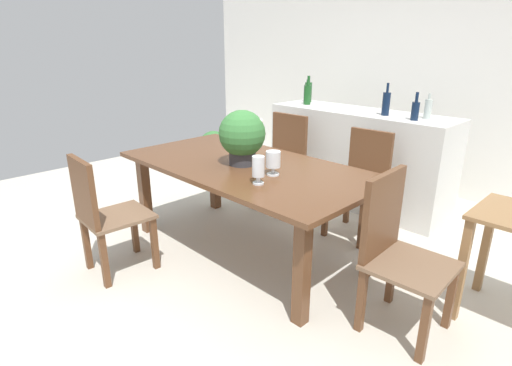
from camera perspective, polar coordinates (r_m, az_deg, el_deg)
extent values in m
plane|color=beige|center=(3.45, -1.59, -9.55)|extent=(7.04, 7.04, 0.00)
cube|color=white|center=(5.17, 20.51, 14.12)|extent=(6.40, 0.10, 2.60)
cube|color=brown|center=(3.17, -1.39, 2.39)|extent=(2.09, 1.07, 0.04)
cube|color=brown|center=(3.78, -15.48, -1.59)|extent=(0.08, 0.08, 0.72)
cube|color=brown|center=(2.49, 6.51, -12.43)|extent=(0.08, 0.08, 0.72)
cube|color=brown|center=(4.20, -5.87, 1.15)|extent=(0.08, 0.08, 0.72)
cube|color=brown|center=(3.09, 16.13, -6.43)|extent=(0.08, 0.08, 0.72)
cube|color=brown|center=(3.20, -14.20, -8.29)|extent=(0.05, 0.05, 0.42)
cube|color=brown|center=(3.48, -16.87, -6.20)|extent=(0.05, 0.05, 0.42)
cube|color=brown|center=(3.07, -20.73, -10.26)|extent=(0.05, 0.05, 0.42)
cube|color=brown|center=(3.37, -22.91, -7.89)|extent=(0.05, 0.05, 0.42)
cube|color=brown|center=(3.18, -19.10, -4.51)|extent=(0.44, 0.49, 0.03)
cube|color=brown|center=(3.03, -23.28, -1.18)|extent=(0.39, 0.06, 0.47)
cube|color=brown|center=(4.26, -0.48, -0.59)|extent=(0.05, 0.05, 0.42)
cube|color=brown|center=(4.01, 3.63, -1.92)|extent=(0.05, 0.05, 0.42)
cube|color=brown|center=(4.50, 2.47, 0.47)|extent=(0.05, 0.05, 0.42)
cube|color=brown|center=(4.26, 6.51, -0.72)|extent=(0.05, 0.05, 0.42)
cube|color=brown|center=(4.18, 3.07, 2.23)|extent=(0.49, 0.42, 0.03)
cube|color=brown|center=(4.25, 4.76, 6.27)|extent=(0.44, 0.06, 0.52)
cube|color=brown|center=(3.66, 9.81, -4.33)|extent=(0.05, 0.05, 0.42)
cube|color=brown|center=(3.50, 14.78, -5.85)|extent=(0.05, 0.05, 0.42)
cube|color=brown|center=(3.97, 12.81, -2.65)|extent=(0.05, 0.05, 0.42)
cube|color=brown|center=(3.82, 17.48, -3.95)|extent=(0.05, 0.05, 0.42)
cube|color=brown|center=(3.65, 14.01, -0.92)|extent=(0.46, 0.48, 0.03)
cube|color=brown|center=(3.75, 15.86, 3.59)|extent=(0.40, 0.06, 0.49)
cube|color=brown|center=(2.46, 22.76, -18.61)|extent=(0.05, 0.05, 0.42)
cube|color=brown|center=(2.78, 25.88, -14.36)|extent=(0.05, 0.05, 0.42)
cube|color=brown|center=(2.57, 14.71, -15.77)|extent=(0.05, 0.05, 0.42)
cube|color=brown|center=(2.88, 18.68, -12.10)|extent=(0.05, 0.05, 0.42)
cube|color=brown|center=(2.55, 21.13, -10.92)|extent=(0.47, 0.49, 0.03)
cube|color=brown|center=(2.50, 17.56, -4.18)|extent=(0.05, 0.43, 0.51)
cylinder|color=#333338|center=(3.15, -1.93, 3.64)|extent=(0.21, 0.21, 0.11)
sphere|color=#387538|center=(3.10, -1.97, 7.03)|extent=(0.36, 0.36, 0.36)
sphere|color=silver|center=(3.02, -3.17, 6.71)|extent=(0.06, 0.06, 0.06)
sphere|color=silver|center=(3.22, -1.21, 7.00)|extent=(0.05, 0.05, 0.05)
sphere|color=silver|center=(2.98, -0.35, 6.69)|extent=(0.04, 0.04, 0.04)
sphere|color=silver|center=(3.14, 0.87, 7.02)|extent=(0.06, 0.06, 0.06)
sphere|color=silver|center=(3.09, 0.56, 8.70)|extent=(0.05, 0.05, 0.05)
cylinder|color=silver|center=(2.91, 2.42, 1.25)|extent=(0.09, 0.09, 0.01)
cylinder|color=silver|center=(2.90, 2.42, 1.83)|extent=(0.02, 0.02, 0.05)
cylinder|color=silver|center=(2.87, 2.45, 3.41)|extent=(0.11, 0.11, 0.12)
cylinder|color=silver|center=(2.72, 0.32, -0.01)|extent=(0.08, 0.08, 0.01)
cylinder|color=silver|center=(2.71, 0.32, 0.54)|extent=(0.03, 0.03, 0.04)
cylinder|color=silver|center=(2.68, 0.32, 2.39)|extent=(0.08, 0.08, 0.14)
cylinder|color=silver|center=(3.66, -3.77, 5.00)|extent=(0.06, 0.06, 0.00)
cylinder|color=silver|center=(3.65, -3.79, 5.54)|extent=(0.01, 0.01, 0.07)
cone|color=silver|center=(3.64, -3.81, 6.51)|extent=(0.07, 0.07, 0.06)
cube|color=silver|center=(4.44, 14.09, 3.54)|extent=(1.95, 0.59, 1.00)
cylinder|color=#0F1E38|center=(4.11, 17.97, 10.62)|extent=(0.07, 0.07, 0.22)
cylinder|color=#0F1E38|center=(4.10, 18.19, 12.73)|extent=(0.02, 0.02, 0.09)
cylinder|color=#B2BFB7|center=(4.07, 23.21, 9.62)|extent=(0.06, 0.06, 0.18)
cylinder|color=#B2BFB7|center=(4.05, 23.42, 11.20)|extent=(0.03, 0.03, 0.05)
cylinder|color=#194C1E|center=(4.67, 7.28, 12.31)|extent=(0.08, 0.08, 0.21)
cylinder|color=#194C1E|center=(4.65, 7.36, 13.98)|extent=(0.03, 0.03, 0.06)
cylinder|color=#194C1E|center=(4.88, 7.42, 12.66)|extent=(0.08, 0.08, 0.23)
cylinder|color=#194C1E|center=(4.86, 7.50, 14.42)|extent=(0.03, 0.03, 0.07)
cylinder|color=#0F1E38|center=(3.94, 21.65, 9.46)|extent=(0.07, 0.07, 0.16)
cylinder|color=#0F1E38|center=(3.92, 21.87, 11.25)|extent=(0.03, 0.03, 0.09)
cube|color=olive|center=(2.81, 27.13, -10.98)|extent=(0.05, 0.05, 0.69)
cube|color=olive|center=(3.20, 29.79, -7.76)|extent=(0.05, 0.05, 0.69)
cylinder|color=#9E9384|center=(5.49, -5.90, 2.40)|extent=(0.29, 0.29, 0.15)
ellipsoid|color=#387538|center=(5.42, -5.99, 4.90)|extent=(0.43, 0.43, 0.47)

